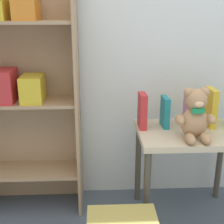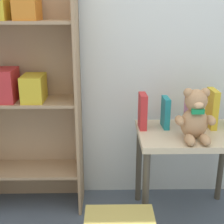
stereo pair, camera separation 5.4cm
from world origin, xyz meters
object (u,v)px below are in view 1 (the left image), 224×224
Objects in this scene: display_table at (189,146)px; bookshelf_side at (20,87)px; book_standing_yellow at (211,108)px; book_standing_pink at (188,109)px; book_standing_red at (142,111)px; teddy_bear at (195,116)px; book_standing_teal at (165,112)px.

bookshelf_side is at bearing 169.50° from display_table.
display_table is 0.27m from book_standing_yellow.
book_standing_pink is at bearing 90.00° from display_table.
book_standing_pink is (0.29, 0.01, 0.00)m from book_standing_red.
teddy_bear is 0.23m from book_standing_teal.
bookshelf_side is 1.11m from display_table.
book_standing_teal is 0.14m from book_standing_pink.
book_standing_teal is 0.84× the size of book_standing_pink.
teddy_bear is 1.23× the size of book_standing_yellow.
book_standing_pink reaches higher than display_table.
teddy_bear is 1.30× the size of book_standing_pink.
teddy_bear is at bearing -129.55° from book_standing_yellow.
book_standing_teal is at bearing 125.09° from teddy_bear.
book_standing_red is at bearing 165.18° from display_table.
display_table is 0.36m from book_standing_red.
book_standing_red is 1.14× the size of book_standing_teal.
display_table is 2.15× the size of teddy_bear.
teddy_bear is 1.54× the size of book_standing_teal.
bookshelf_side is 2.37× the size of display_table.
book_standing_pink is at bearing -5.74° from bookshelf_side.
display_table is at bearing -33.58° from book_standing_teal.
display_table is at bearing 82.90° from teddy_bear.
bookshelf_side reaches higher than book_standing_red.
bookshelf_side is at bearing 164.15° from teddy_bear.
teddy_bear is 1.35× the size of book_standing_red.
teddy_bear is 0.24m from book_standing_yellow.
bookshelf_side is 5.09× the size of teddy_bear.
book_standing_teal is at bearing 177.61° from book_standing_pink.
book_standing_teal is (0.14, 0.01, -0.01)m from book_standing_red.
bookshelf_side is 1.20m from book_standing_yellow.
book_standing_yellow is at bearing -1.90° from book_standing_teal.
teddy_bear is at bearing -15.85° from bookshelf_side.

